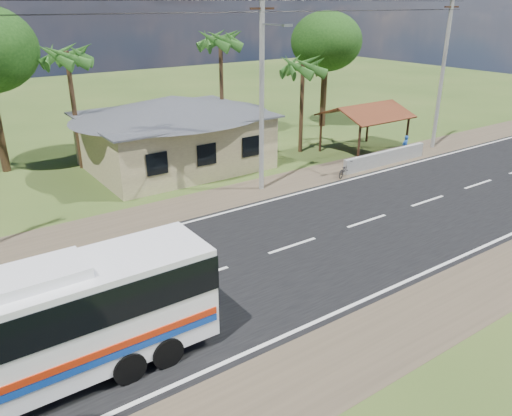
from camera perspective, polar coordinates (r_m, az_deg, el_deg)
The scene contains 12 objects.
ground at distance 21.30m, azimuth 4.19°, elevation -4.35°, with size 120.00×120.00×0.00m, color #304B1B.
road at distance 21.29m, azimuth 4.19°, elevation -4.33°, with size 120.00×16.00×0.03m.
house at distance 31.39m, azimuth -9.41°, elevation 9.39°, with size 12.40×10.00×5.00m.
waiting_shed at distance 34.84m, azimuth 12.40°, elevation 10.61°, with size 5.20×4.48×3.35m.
concrete_barrier at distance 32.79m, azimuth 14.54°, elevation 5.57°, with size 7.00×0.30×0.90m, color #9E9E99.
utility_poles at distance 26.08m, azimuth 0.07°, elevation 14.05°, with size 32.80×2.22×11.00m.
palm_near at distance 33.77m, azimuth 5.39°, elevation 15.79°, with size 2.80×2.80×6.70m.
palm_mid at distance 35.26m, azimuth -4.10°, elevation 18.48°, with size 2.80×2.80×8.20m.
palm_far at distance 31.85m, azimuth -20.80°, elevation 15.85°, with size 2.80×2.80×7.70m.
tree_behind_shed at distance 41.70m, azimuth 8.03°, elevation 18.28°, with size 5.60×5.60×9.02m.
motorcycle at distance 30.06m, azimuth 10.11°, elevation 4.37°, with size 0.57×1.63×0.85m, color black.
person at distance 34.59m, azimuth 16.65°, elevation 6.74°, with size 0.55×0.36×1.51m, color #1B4999.
Camera 1 is at (-12.11, -14.66, 9.60)m, focal length 35.00 mm.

